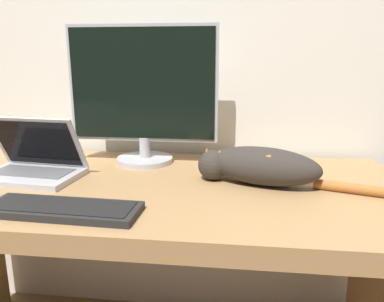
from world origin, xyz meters
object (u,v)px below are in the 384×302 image
at_px(monitor, 143,94).
at_px(laptop, 33,165).
at_px(external_keyboard, 63,209).
at_px(cat, 259,165).

height_order(monitor, laptop, monitor).
relative_size(laptop, external_keyboard, 0.83).
relative_size(laptop, cat, 0.59).
relative_size(monitor, cat, 0.98).
xyz_separation_m(laptop, cat, (0.77, 0.02, 0.02)).
distance_m(monitor, external_keyboard, 0.59).
bearing_deg(cat, external_keyboard, -133.06).
bearing_deg(cat, monitor, 170.53).
distance_m(laptop, external_keyboard, 0.37).
xyz_separation_m(monitor, external_keyboard, (-0.10, -0.52, -0.26)).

